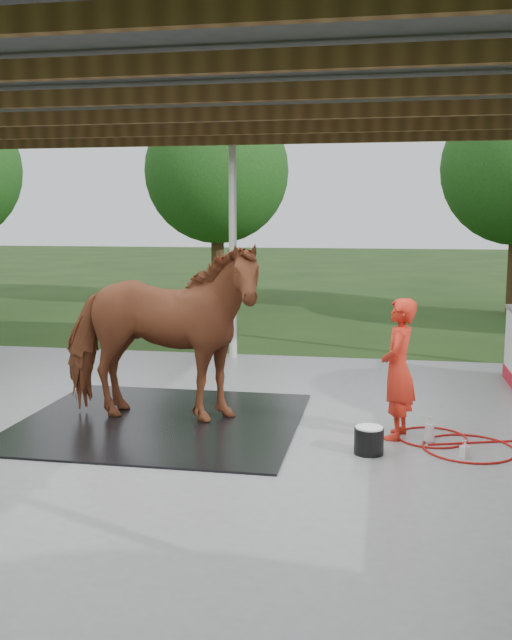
% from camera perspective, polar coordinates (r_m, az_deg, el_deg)
% --- Properties ---
extents(ground, '(100.00, 100.00, 0.00)m').
position_cam_1_polar(ground, '(8.45, -8.57, -9.48)').
color(ground, '#1E3814').
extents(concrete_slab, '(12.00, 10.00, 0.05)m').
position_cam_1_polar(concrete_slab, '(8.44, -8.58, -9.31)').
color(concrete_slab, slate).
rests_on(concrete_slab, ground).
extents(pavilion_structure, '(12.60, 10.60, 4.05)m').
position_cam_1_polar(pavilion_structure, '(8.17, -9.21, 18.08)').
color(pavilion_structure, beige).
rests_on(pavilion_structure, ground).
extents(tree_belt, '(28.00, 28.00, 5.80)m').
position_cam_1_polar(tree_belt, '(8.90, -5.28, 16.17)').
color(tree_belt, '#382314').
rests_on(tree_belt, ground).
extents(rubber_mat, '(3.38, 3.16, 0.03)m').
position_cam_1_polar(rubber_mat, '(8.94, -7.64, -8.02)').
color(rubber_mat, black).
rests_on(rubber_mat, concrete_slab).
extents(horse, '(2.61, 1.22, 2.19)m').
position_cam_1_polar(horse, '(8.70, -7.78, -1.01)').
color(horse, brown).
rests_on(horse, rubber_mat).
extents(handler, '(0.49, 0.65, 1.61)m').
position_cam_1_polar(handler, '(8.24, 11.31, -3.85)').
color(handler, red).
rests_on(handler, concrete_slab).
extents(wash_bucket, '(0.32, 0.32, 0.29)m').
position_cam_1_polar(wash_bucket, '(7.80, 9.02, -9.45)').
color(wash_bucket, black).
rests_on(wash_bucket, concrete_slab).
extents(soap_bottle_a, '(0.14, 0.14, 0.30)m').
position_cam_1_polar(soap_bottle_a, '(8.29, 13.72, -8.51)').
color(soap_bottle_a, silver).
rests_on(soap_bottle_a, concrete_slab).
extents(soap_bottle_b, '(0.12, 0.12, 0.19)m').
position_cam_1_polar(soap_bottle_b, '(7.91, 16.37, -9.86)').
color(soap_bottle_b, '#338CD8').
rests_on(soap_bottle_b, concrete_slab).
extents(hose_coil, '(1.62, 1.23, 0.02)m').
position_cam_1_polar(hose_coil, '(8.33, 15.58, -9.51)').
color(hose_coil, '#9D100B').
rests_on(hose_coil, concrete_slab).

